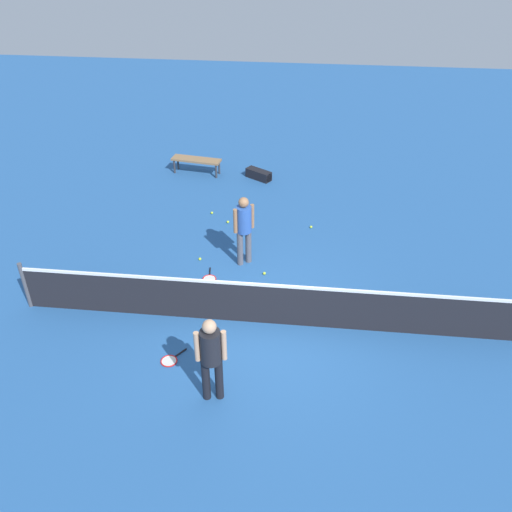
# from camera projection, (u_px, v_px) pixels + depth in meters

# --- Properties ---
(ground_plane) EXTENTS (40.00, 40.00, 0.00)m
(ground_plane) POSITION_uv_depth(u_px,v_px,m) (269.00, 323.00, 10.95)
(ground_plane) COLOR #265693
(court_net) EXTENTS (10.09, 0.09, 1.07)m
(court_net) POSITION_uv_depth(u_px,v_px,m) (270.00, 303.00, 10.67)
(court_net) COLOR #4C4C51
(court_net) RESTS_ON ground_plane
(player_near_side) EXTENTS (0.48, 0.48, 1.70)m
(player_near_side) POSITION_uv_depth(u_px,v_px,m) (244.00, 225.00, 12.17)
(player_near_side) COLOR #595960
(player_near_side) RESTS_ON ground_plane
(player_far_side) EXTENTS (0.53, 0.39, 1.70)m
(player_far_side) POSITION_uv_depth(u_px,v_px,m) (211.00, 354.00, 8.79)
(player_far_side) COLOR black
(player_far_side) RESTS_ON ground_plane
(tennis_racket_near_player) EXTENTS (0.35, 0.60, 0.03)m
(tennis_racket_near_player) POSITION_uv_depth(u_px,v_px,m) (209.00, 278.00, 12.20)
(tennis_racket_near_player) COLOR red
(tennis_racket_near_player) RESTS_ON ground_plane
(tennis_racket_far_player) EXTENTS (0.48, 0.57, 0.03)m
(tennis_racket_far_player) POSITION_uv_depth(u_px,v_px,m) (170.00, 360.00, 10.07)
(tennis_racket_far_player) COLOR red
(tennis_racket_far_player) RESTS_ON ground_plane
(tennis_ball_near_player) EXTENTS (0.07, 0.07, 0.07)m
(tennis_ball_near_player) POSITION_uv_depth(u_px,v_px,m) (264.00, 273.00, 12.32)
(tennis_ball_near_player) COLOR #C6E033
(tennis_ball_near_player) RESTS_ON ground_plane
(tennis_ball_by_net) EXTENTS (0.07, 0.07, 0.07)m
(tennis_ball_by_net) POSITION_uv_depth(u_px,v_px,m) (200.00, 259.00, 12.80)
(tennis_ball_by_net) COLOR #C6E033
(tennis_ball_by_net) RESTS_ON ground_plane
(tennis_ball_midcourt) EXTENTS (0.07, 0.07, 0.07)m
(tennis_ball_midcourt) POSITION_uv_depth(u_px,v_px,m) (212.00, 213.00, 14.63)
(tennis_ball_midcourt) COLOR #C6E033
(tennis_ball_midcourt) RESTS_ON ground_plane
(tennis_ball_baseline) EXTENTS (0.07, 0.07, 0.07)m
(tennis_ball_baseline) POSITION_uv_depth(u_px,v_px,m) (228.00, 222.00, 14.23)
(tennis_ball_baseline) COLOR #C6E033
(tennis_ball_baseline) RESTS_ON ground_plane
(tennis_ball_stray_left) EXTENTS (0.07, 0.07, 0.07)m
(tennis_ball_stray_left) POSITION_uv_depth(u_px,v_px,m) (311.00, 227.00, 14.02)
(tennis_ball_stray_left) COLOR #C6E033
(tennis_ball_stray_left) RESTS_ON ground_plane
(courtside_bench) EXTENTS (1.54, 0.62, 0.48)m
(courtside_bench) POSITION_uv_depth(u_px,v_px,m) (196.00, 161.00, 16.53)
(courtside_bench) COLOR olive
(courtside_bench) RESTS_ON ground_plane
(equipment_bag) EXTENTS (0.83, 0.66, 0.28)m
(equipment_bag) POSITION_uv_depth(u_px,v_px,m) (260.00, 175.00, 16.35)
(equipment_bag) COLOR black
(equipment_bag) RESTS_ON ground_plane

